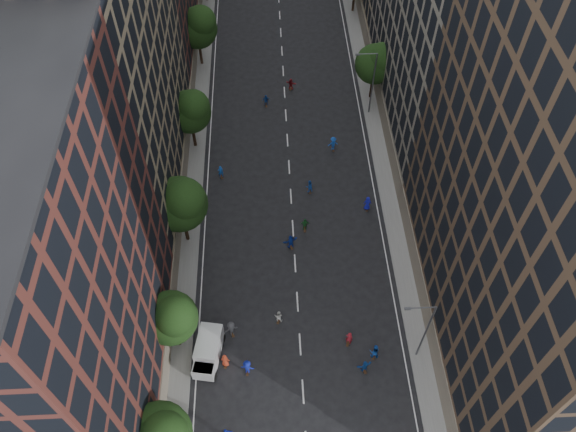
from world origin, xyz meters
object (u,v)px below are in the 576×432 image
(streetlamp_near, at_px, (424,329))
(cargo_van, at_px, (208,351))
(skater_2, at_px, (374,351))
(streetlamp_far, at_px, (371,80))

(streetlamp_near, distance_m, cargo_van, 19.14)
(cargo_van, xyz_separation_m, skater_2, (15.01, -0.57, -0.34))
(streetlamp_far, bearing_deg, skater_2, -96.45)
(skater_2, bearing_deg, cargo_van, 6.36)
(cargo_van, bearing_deg, skater_2, 7.84)
(streetlamp_near, xyz_separation_m, cargo_van, (-18.74, 0.62, -3.87))
(streetlamp_near, bearing_deg, streetlamp_far, 90.00)
(streetlamp_near, height_order, skater_2, streetlamp_near)
(streetlamp_far, bearing_deg, streetlamp_near, -90.00)
(streetlamp_near, xyz_separation_m, skater_2, (-3.73, 0.06, -4.21))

